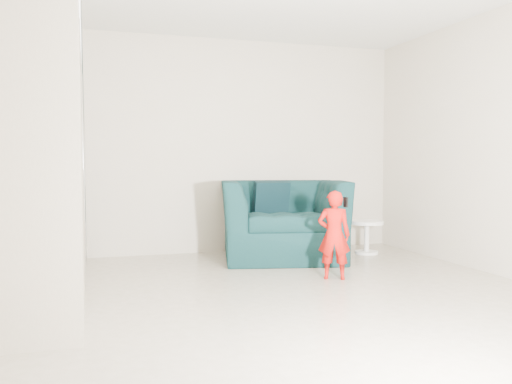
# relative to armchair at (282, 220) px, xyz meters

# --- Properties ---
(floor) EXTENTS (5.50, 5.50, 0.00)m
(floor) POSITION_rel_armchair_xyz_m (-0.75, -2.06, -0.47)
(floor) COLOR gray
(floor) RESTS_ON ground
(back_wall) EXTENTS (5.00, 0.00, 5.00)m
(back_wall) POSITION_rel_armchair_xyz_m (-0.75, 0.69, 0.88)
(back_wall) COLOR #B9AC97
(back_wall) RESTS_ON floor
(armchair) EXTENTS (1.67, 1.54, 0.93)m
(armchair) POSITION_rel_armchair_xyz_m (0.00, 0.00, 0.00)
(armchair) COLOR black
(armchair) RESTS_ON floor
(toddler) EXTENTS (0.38, 0.32, 0.87)m
(toddler) POSITION_rel_armchair_xyz_m (0.09, -1.22, -0.03)
(toddler) COLOR #A0050C
(toddler) RESTS_ON floor
(side_table) EXTENTS (0.41, 0.41, 0.41)m
(side_table) POSITION_rel_armchair_xyz_m (1.13, 0.00, -0.19)
(side_table) COLOR white
(side_table) RESTS_ON floor
(staircase) EXTENTS (1.02, 3.03, 3.62)m
(staircase) POSITION_rel_armchair_xyz_m (-2.74, -1.50, 0.48)
(staircase) COLOR #ADA089
(staircase) RESTS_ON floor
(cushion) EXTENTS (0.43, 0.21, 0.43)m
(cushion) POSITION_rel_armchair_xyz_m (-0.07, 0.22, 0.25)
(cushion) COLOR black
(cushion) RESTS_ON armchair
(throw) EXTENTS (0.05, 0.52, 0.58)m
(throw) POSITION_rel_armchair_xyz_m (-0.60, -0.00, 0.12)
(throw) COLOR black
(throw) RESTS_ON armchair
(phone) EXTENTS (0.03, 0.05, 0.10)m
(phone) POSITION_rel_armchair_xyz_m (0.20, -1.26, 0.29)
(phone) COLOR black
(phone) RESTS_ON toddler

